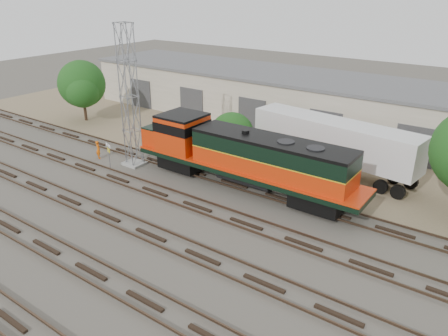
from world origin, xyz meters
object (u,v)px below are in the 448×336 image
Objects in this scene: semi_trailer at (337,141)px; worker at (98,150)px; locomotive at (241,156)px; signal_tower at (130,100)px.

worker is at bearing -145.51° from semi_trailer.
semi_trailer is (17.98, 9.12, 1.88)m from worker.
signal_tower reaches higher than locomotive.
worker is at bearing -166.04° from signal_tower.
worker is 20.25m from semi_trailer.
signal_tower is at bearing -139.45° from worker.
locomotive is 10.37m from signal_tower.
semi_trailer is at bearing 55.51° from locomotive.
signal_tower reaches higher than worker.
locomotive reaches higher than semi_trailer.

